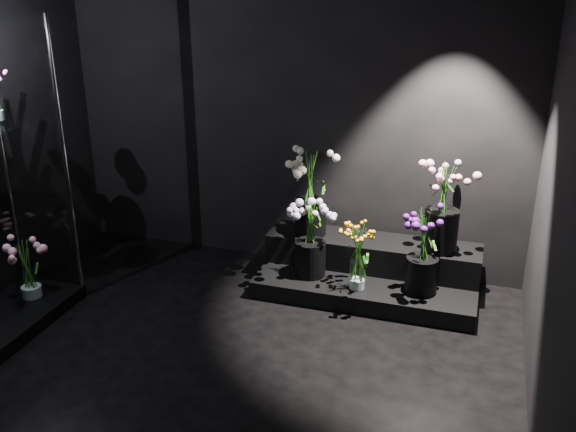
% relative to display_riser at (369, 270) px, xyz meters
% --- Properties ---
extents(floor, '(4.00, 4.00, 0.00)m').
position_rel_display_riser_xyz_m(floor, '(-0.78, -1.65, -0.16)').
color(floor, black).
rests_on(floor, ground).
extents(wall_back, '(4.00, 0.00, 4.00)m').
position_rel_display_riser_xyz_m(wall_back, '(-0.78, 0.35, 1.24)').
color(wall_back, black).
rests_on(wall_back, floor).
extents(wall_right, '(0.00, 4.00, 4.00)m').
position_rel_display_riser_xyz_m(wall_right, '(1.22, -1.65, 1.24)').
color(wall_right, black).
rests_on(wall_right, floor).
extents(display_riser, '(1.76, 0.78, 0.39)m').
position_rel_display_riser_xyz_m(display_riser, '(0.00, 0.00, 0.00)').
color(display_riser, black).
rests_on(display_riser, floor).
extents(bouquet_orange_bells, '(0.32, 0.32, 0.55)m').
position_rel_display_riser_xyz_m(bouquet_orange_bells, '(-0.04, -0.31, 0.27)').
color(bouquet_orange_bells, white).
rests_on(bouquet_orange_bells, display_riser).
extents(bouquet_lilac, '(0.38, 0.38, 0.63)m').
position_rel_display_riser_xyz_m(bouquet_lilac, '(-0.45, -0.20, 0.35)').
color(bouquet_lilac, black).
rests_on(bouquet_lilac, display_riser).
extents(bouquet_purple, '(0.41, 0.41, 0.68)m').
position_rel_display_riser_xyz_m(bouquet_purple, '(0.44, -0.21, 0.36)').
color(bouquet_purple, black).
rests_on(bouquet_purple, display_riser).
extents(bouquet_cream_roses, '(0.49, 0.49, 0.72)m').
position_rel_display_riser_xyz_m(bouquet_cream_roses, '(-0.53, 0.07, 0.64)').
color(bouquet_cream_roses, black).
rests_on(bouquet_cream_roses, display_riser).
extents(bouquet_pink_roses, '(0.38, 0.38, 0.71)m').
position_rel_display_riser_xyz_m(bouquet_pink_roses, '(0.54, 0.07, 0.63)').
color(bouquet_pink_roses, black).
rests_on(bouquet_pink_roses, display_riser).
extents(bouquet_case_base_pink, '(0.40, 0.40, 0.50)m').
position_rel_display_riser_xyz_m(bouquet_case_base_pink, '(-2.44, -1.13, 0.20)').
color(bouquet_case_base_pink, white).
rests_on(bouquet_case_base_pink, display_case).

